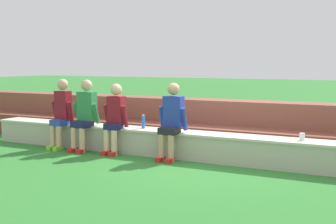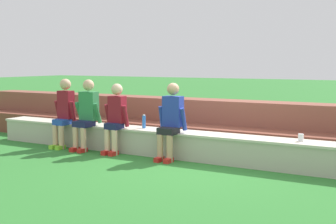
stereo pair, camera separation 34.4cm
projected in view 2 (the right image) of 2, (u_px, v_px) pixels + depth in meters
name	position (u px, v px, depth m)	size (l,w,h in m)	color
ground_plane	(202.00, 163.00, 7.81)	(80.00, 80.00, 0.00)	#2D752D
stone_seating_wall	(208.00, 146.00, 8.00)	(9.75, 0.54, 0.49)	#B7AF9E
brick_bleachers	(233.00, 129.00, 9.03)	(13.69, 1.26, 0.97)	brown
person_far_left	(64.00, 111.00, 9.21)	(0.48, 0.51, 1.42)	#DBAD89
person_left_of_center	(86.00, 113.00, 8.96)	(0.55, 0.57, 1.41)	#DBAD89
person_center	(115.00, 116.00, 8.60)	(0.49, 0.48, 1.35)	beige
person_right_of_center	(171.00, 119.00, 8.04)	(0.53, 0.56, 1.38)	tan
water_bottle_mid_right	(144.00, 122.00, 8.64)	(0.07, 0.07, 0.27)	blue
plastic_cup_left_end	(301.00, 138.00, 7.20)	(0.09, 0.09, 0.12)	white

